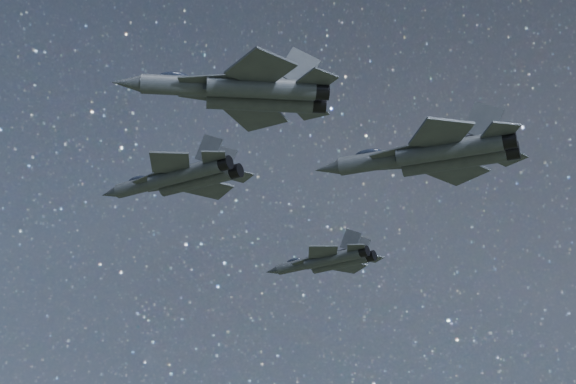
# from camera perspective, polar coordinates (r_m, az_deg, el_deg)

# --- Properties ---
(jet_lead) EXTENTS (17.68, 12.07, 4.44)m
(jet_lead) POSITION_cam_1_polar(r_m,az_deg,el_deg) (90.52, -7.00, 0.93)
(jet_lead) COLOR #30363C
(jet_left) EXTENTS (15.29, 10.30, 3.86)m
(jet_left) POSITION_cam_1_polar(r_m,az_deg,el_deg) (104.74, 2.59, -4.44)
(jet_left) COLOR #30363C
(jet_right) EXTENTS (17.72, 11.80, 4.50)m
(jet_right) POSITION_cam_1_polar(r_m,az_deg,el_deg) (70.04, -2.94, 6.54)
(jet_right) COLOR #30363C
(jet_slot) EXTENTS (20.25, 14.26, 5.12)m
(jet_slot) POSITION_cam_1_polar(r_m,az_deg,el_deg) (83.14, 9.42, 2.42)
(jet_slot) COLOR #30363C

